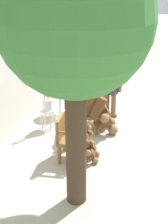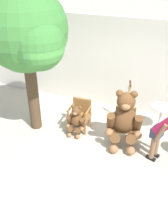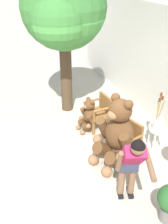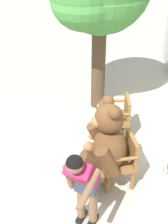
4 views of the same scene
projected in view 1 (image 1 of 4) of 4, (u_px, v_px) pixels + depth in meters
name	position (u px, v px, depth m)	size (l,w,h in m)	color
ground_plane	(113.00, 146.00, 6.49)	(60.00, 60.00, 0.00)	#B2A899
wooden_chair_left	(69.00, 136.00, 5.88)	(0.59, 0.55, 0.86)	brown
wooden_chair_right	(84.00, 111.00, 7.02)	(0.67, 0.64, 0.86)	brown
teddy_bear_large	(95.00, 100.00, 6.89)	(0.94, 0.95, 1.51)	brown
teddy_bear_small	(84.00, 140.00, 5.84)	(0.52, 0.50, 0.87)	brown
person_visitor	(114.00, 82.00, 7.64)	(0.89, 0.49, 1.48)	black
white_stool	(47.00, 114.00, 7.14)	(0.34, 0.34, 0.46)	white
brush_bucket	(47.00, 103.00, 7.03)	(0.22, 0.22, 0.87)	white
round_side_table	(60.00, 98.00, 7.91)	(0.56, 0.56, 0.72)	silver
patio_tree	(80.00, 24.00, 3.95)	(2.13, 2.03, 3.74)	#473523
potted_plant	(100.00, 93.00, 8.42)	(0.44, 0.44, 0.68)	slate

